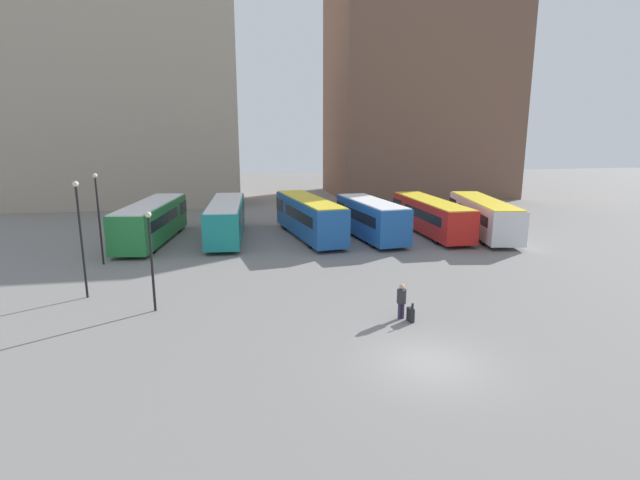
{
  "coord_description": "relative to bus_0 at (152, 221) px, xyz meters",
  "views": [
    {
      "loc": [
        -6.91,
        -15.95,
        8.45
      ],
      "look_at": [
        -1.49,
        14.42,
        1.51
      ],
      "focal_mm": 28.0,
      "sensor_mm": 36.0,
      "label": 1
    }
  ],
  "objects": [
    {
      "name": "ground_plane",
      "position": [
        12.92,
        -22.73,
        -1.63
      ],
      "size": [
        160.0,
        160.0,
        0.0
      ],
      "primitive_type": "plane",
      "color": "slate"
    },
    {
      "name": "building_block_left",
      "position": [
        -5.39,
        23.55,
        13.0
      ],
      "size": [
        24.71,
        15.84,
        29.25
      ],
      "color": "tan",
      "rests_on": "ground_plane"
    },
    {
      "name": "building_block_right",
      "position": [
        29.68,
        23.55,
        11.52
      ],
      "size": [
        21.63,
        15.11,
        26.3
      ],
      "color": "brown",
      "rests_on": "ground_plane"
    },
    {
      "name": "bus_0",
      "position": [
        0.0,
        0.0,
        0.0
      ],
      "size": [
        4.27,
        11.54,
        2.99
      ],
      "rotation": [
        0.0,
        0.0,
        1.42
      ],
      "color": "#237A38",
      "rests_on": "ground_plane"
    },
    {
      "name": "bus_1",
      "position": [
        5.52,
        0.2,
        -0.04
      ],
      "size": [
        3.15,
        11.32,
        2.91
      ],
      "rotation": [
        0.0,
        0.0,
        1.51
      ],
      "color": "#19847F",
      "rests_on": "ground_plane"
    },
    {
      "name": "bus_2",
      "position": [
        11.91,
        -0.52,
        0.06
      ],
      "size": [
        4.09,
        11.59,
        3.1
      ],
      "rotation": [
        0.0,
        0.0,
        1.72
      ],
      "color": "#1E56A3",
      "rests_on": "ground_plane"
    },
    {
      "name": "bus_3",
      "position": [
        16.57,
        -1.91,
        -0.0
      ],
      "size": [
        3.61,
        9.3,
        3.0
      ],
      "rotation": [
        0.0,
        0.0,
        1.7
      ],
      "color": "#1E56A3",
      "rests_on": "ground_plane"
    },
    {
      "name": "bus_4",
      "position": [
        21.87,
        -0.89,
        -0.1
      ],
      "size": [
        2.65,
        11.44,
        2.78
      ],
      "rotation": [
        0.0,
        0.0,
        1.59
      ],
      "color": "red",
      "rests_on": "ground_plane"
    },
    {
      "name": "bus_5",
      "position": [
        25.87,
        -2.1,
        -0.06
      ],
      "size": [
        4.33,
        11.52,
        2.87
      ],
      "rotation": [
        0.0,
        0.0,
        1.41
      ],
      "color": "silver",
      "rests_on": "ground_plane"
    },
    {
      "name": "traveler",
      "position": [
        13.36,
        -18.35,
        -0.66
      ],
      "size": [
        0.46,
        0.46,
        1.63
      ],
      "rotation": [
        0.0,
        0.0,
        1.69
      ],
      "color": "#382D4C",
      "rests_on": "ground_plane"
    },
    {
      "name": "suitcase",
      "position": [
        13.66,
        -18.77,
        -1.31
      ],
      "size": [
        0.24,
        0.46,
        0.9
      ],
      "rotation": [
        0.0,
        0.0,
        1.69
      ],
      "color": "black",
      "rests_on": "ground_plane"
    },
    {
      "name": "lamp_post_0",
      "position": [
        2.24,
        -15.38,
        1.23
      ],
      "size": [
        0.28,
        0.28,
        4.76
      ],
      "color": "black",
      "rests_on": "ground_plane"
    },
    {
      "name": "lamp_post_1",
      "position": [
        -1.44,
        -12.78,
        1.85
      ],
      "size": [
        0.28,
        0.28,
        5.94
      ],
      "color": "black",
      "rests_on": "ground_plane"
    },
    {
      "name": "lamp_post_2",
      "position": [
        -2.17,
        -6.22,
        1.75
      ],
      "size": [
        0.28,
        0.28,
        5.75
      ],
      "color": "black",
      "rests_on": "ground_plane"
    }
  ]
}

